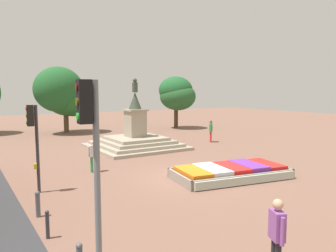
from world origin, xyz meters
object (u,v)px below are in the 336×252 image
object	(u,v)px
statue_monument	(135,139)
kerb_bollard_mid_b	(38,203)
traffic_light_mid_block	(34,133)
pedestrian_with_handbag	(211,130)
pedestrian_near_planter	(277,233)
pedestrian_crossing_plaza	(93,154)
flower_planter	(231,172)
traffic_light_near_crossing	(91,148)
kerb_bollard_mid_a	(47,224)

from	to	relation	value
statue_monument	kerb_bollard_mid_b	xyz separation A→B (m)	(-8.29, -9.42, -0.20)
traffic_light_mid_block	pedestrian_with_handbag	size ratio (longest dim) A/B	2.02
statue_monument	traffic_light_mid_block	distance (m)	10.53
statue_monument	pedestrian_with_handbag	world-z (taller)	statue_monument
statue_monument	traffic_light_mid_block	size ratio (longest dim) A/B	1.70
pedestrian_with_handbag	pedestrian_near_planter	world-z (taller)	pedestrian_near_planter
pedestrian_with_handbag	pedestrian_crossing_plaza	bearing A→B (deg)	-159.64
traffic_light_mid_block	kerb_bollard_mid_b	world-z (taller)	traffic_light_mid_block
pedestrian_near_planter	pedestrian_with_handbag	bearing A→B (deg)	53.83
flower_planter	pedestrian_crossing_plaza	size ratio (longest dim) A/B	3.56
pedestrian_crossing_plaza	pedestrian_with_handbag	bearing A→B (deg)	20.36
kerb_bollard_mid_b	statue_monument	bearing A→B (deg)	48.63
traffic_light_near_crossing	kerb_bollard_mid_b	bearing A→B (deg)	91.06
flower_planter	pedestrian_near_planter	distance (m)	8.05
pedestrian_with_handbag	kerb_bollard_mid_b	world-z (taller)	pedestrian_with_handbag
statue_monument	pedestrian_near_planter	distance (m)	16.46
traffic_light_mid_block	pedestrian_with_handbag	world-z (taller)	traffic_light_mid_block
traffic_light_mid_block	pedestrian_crossing_plaza	xyz separation A→B (m)	(3.03, 1.94, -1.47)
pedestrian_with_handbag	kerb_bollard_mid_a	size ratio (longest dim) A/B	2.16
traffic_light_near_crossing	pedestrian_with_handbag	distance (m)	19.59
traffic_light_mid_block	flower_planter	bearing A→B (deg)	-17.92
traffic_light_near_crossing	kerb_bollard_mid_b	world-z (taller)	traffic_light_near_crossing
kerb_bollard_mid_a	kerb_bollard_mid_b	world-z (taller)	kerb_bollard_mid_b
traffic_light_near_crossing	pedestrian_crossing_plaza	bearing A→B (deg)	69.93
pedestrian_with_handbag	statue_monument	bearing A→B (deg)	171.99
statue_monument	pedestrian_with_handbag	size ratio (longest dim) A/B	3.43
traffic_light_mid_block	pedestrian_crossing_plaza	bearing A→B (deg)	32.62
pedestrian_crossing_plaza	traffic_light_near_crossing	bearing A→B (deg)	-110.07
flower_planter	kerb_bollard_mid_b	size ratio (longest dim) A/B	6.67
flower_planter	traffic_light_near_crossing	distance (m)	9.87
statue_monument	kerb_bollard_mid_a	bearing A→B (deg)	-126.99
traffic_light_mid_block	kerb_bollard_mid_a	distance (m)	4.79
pedestrian_with_handbag	pedestrian_crossing_plaza	world-z (taller)	pedestrian_with_handbag
pedestrian_crossing_plaza	kerb_bollard_mid_a	size ratio (longest dim) A/B	2.00
pedestrian_near_planter	kerb_bollard_mid_b	bearing A→B (deg)	118.68
statue_monument	flower_planter	bearing A→B (deg)	-89.87
pedestrian_near_planter	pedestrian_crossing_plaza	size ratio (longest dim) A/B	1.11
pedestrian_near_planter	kerb_bollard_mid_a	xyz separation A→B (m)	(-3.56, 4.58, -0.60)
statue_monument	kerb_bollard_mid_a	distance (m)	13.97
statue_monument	traffic_light_near_crossing	xyz separation A→B (m)	(-8.20, -14.15, 2.23)
flower_planter	pedestrian_with_handbag	distance (m)	10.45
traffic_light_near_crossing	pedestrian_with_handbag	world-z (taller)	traffic_light_near_crossing
flower_planter	pedestrian_with_handbag	world-z (taller)	pedestrian_with_handbag
pedestrian_with_handbag	pedestrian_near_planter	size ratio (longest dim) A/B	0.97
statue_monument	kerb_bollard_mid_a	xyz separation A→B (m)	(-8.40, -11.15, -0.24)
statue_monument	pedestrian_crossing_plaza	distance (m)	6.86
flower_planter	statue_monument	distance (m)	9.37
kerb_bollard_mid_a	flower_planter	bearing A→B (deg)	12.02
pedestrian_near_planter	pedestrian_crossing_plaza	world-z (taller)	pedestrian_near_planter
pedestrian_near_planter	kerb_bollard_mid_a	distance (m)	5.83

